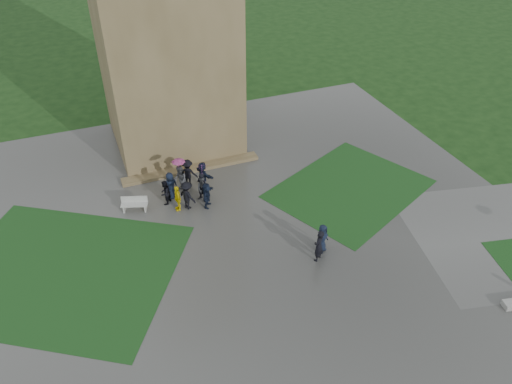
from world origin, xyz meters
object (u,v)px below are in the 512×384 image
object	(u,v)px
bench	(134,204)
pedestrian_mid	(322,238)
pedestrian_near	(319,246)
tower	(162,11)

from	to	relation	value
bench	pedestrian_mid	distance (m)	10.98
bench	pedestrian_near	distance (m)	10.99
tower	bench	world-z (taller)	tower
pedestrian_mid	pedestrian_near	bearing A→B (deg)	-158.68
pedestrian_mid	tower	bearing A→B (deg)	79.27
pedestrian_mid	pedestrian_near	xyz separation A→B (m)	(-0.49, -0.56, 0.10)
pedestrian_mid	pedestrian_near	distance (m)	0.75
bench	tower	bearing A→B (deg)	78.39
tower	pedestrian_near	distance (m)	17.34
tower	bench	distance (m)	11.99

